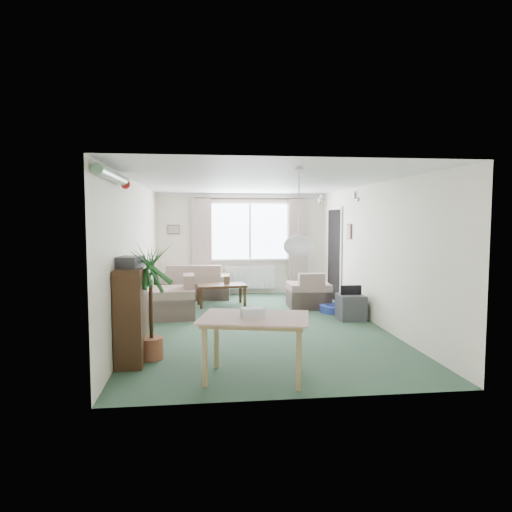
{
  "coord_description": "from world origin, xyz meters",
  "views": [
    {
      "loc": [
        -0.94,
        -7.61,
        1.81
      ],
      "look_at": [
        0.0,
        0.3,
        1.15
      ],
      "focal_mm": 32.0,
      "sensor_mm": 36.0,
      "label": 1
    }
  ],
  "objects": [
    {
      "name": "ground",
      "position": [
        0.0,
        0.0,
        0.0
      ],
      "size": [
        6.5,
        6.5,
        0.0
      ],
      "primitive_type": "plane",
      "color": "#2C4A36"
    },
    {
      "name": "window",
      "position": [
        0.2,
        3.23,
        1.5
      ],
      "size": [
        1.8,
        0.03,
        1.3
      ],
      "primitive_type": "cube",
      "color": "white"
    },
    {
      "name": "curtain_rod",
      "position": [
        0.2,
        3.15,
        2.27
      ],
      "size": [
        2.6,
        0.03,
        0.03
      ],
      "primitive_type": "cube",
      "color": "black"
    },
    {
      "name": "curtain_left",
      "position": [
        -0.95,
        3.13,
        1.27
      ],
      "size": [
        0.45,
        0.08,
        2.0
      ],
      "primitive_type": "cube",
      "color": "beige"
    },
    {
      "name": "curtain_right",
      "position": [
        1.35,
        3.13,
        1.27
      ],
      "size": [
        0.45,
        0.08,
        2.0
      ],
      "primitive_type": "cube",
      "color": "beige"
    },
    {
      "name": "radiator",
      "position": [
        0.2,
        3.19,
        0.4
      ],
      "size": [
        1.2,
        0.1,
        0.55
      ],
      "primitive_type": "cube",
      "color": "white"
    },
    {
      "name": "doorway",
      "position": [
        1.99,
        2.2,
        1.0
      ],
      "size": [
        0.03,
        0.95,
        2.0
      ],
      "primitive_type": "cube",
      "color": "black"
    },
    {
      "name": "pendant_lamp",
      "position": [
        0.2,
        -2.3,
        1.48
      ],
      "size": [
        0.36,
        0.36,
        0.36
      ],
      "primitive_type": "sphere",
      "color": "white"
    },
    {
      "name": "tinsel_garland",
      "position": [
        -1.92,
        -2.3,
        2.28
      ],
      "size": [
        1.6,
        1.6,
        0.12
      ],
      "primitive_type": "cylinder",
      "color": "#196626"
    },
    {
      "name": "bauble_cluster_a",
      "position": [
        1.3,
        0.9,
        2.22
      ],
      "size": [
        0.2,
        0.2,
        0.2
      ],
      "primitive_type": "sphere",
      "color": "silver"
    },
    {
      "name": "bauble_cluster_b",
      "position": [
        1.6,
        -0.3,
        2.22
      ],
      "size": [
        0.2,
        0.2,
        0.2
      ],
      "primitive_type": "sphere",
      "color": "silver"
    },
    {
      "name": "wall_picture_back",
      "position": [
        -1.6,
        3.23,
        1.55
      ],
      "size": [
        0.28,
        0.03,
        0.22
      ],
      "primitive_type": "cube",
      "color": "brown"
    },
    {
      "name": "wall_picture_right",
      "position": [
        1.98,
        1.2,
        1.55
      ],
      "size": [
        0.03,
        0.24,
        0.3
      ],
      "primitive_type": "cube",
      "color": "brown"
    },
    {
      "name": "sofa",
      "position": [
        -1.1,
        2.75,
        0.39
      ],
      "size": [
        1.62,
        0.95,
        0.78
      ],
      "primitive_type": "cube",
      "rotation": [
        0.0,
        0.0,
        3.06
      ],
      "color": "tan",
      "rests_on": "ground"
    },
    {
      "name": "armchair_corner",
      "position": [
        1.21,
        1.39,
        0.36
      ],
      "size": [
        0.83,
        0.79,
        0.73
      ],
      "primitive_type": "cube",
      "rotation": [
        0.0,
        0.0,
        3.12
      ],
      "color": "beige",
      "rests_on": "ground"
    },
    {
      "name": "armchair_left",
      "position": [
        -1.5,
        0.76,
        0.39
      ],
      "size": [
        0.87,
        0.91,
        0.78
      ],
      "primitive_type": "cube",
      "rotation": [
        0.0,
        0.0,
        -1.52
      ],
      "color": "#BCAF8E",
      "rests_on": "ground"
    },
    {
      "name": "coffee_table",
      "position": [
        -0.55,
        1.76,
        0.22
      ],
      "size": [
        1.06,
        0.67,
        0.45
      ],
      "primitive_type": "cube",
      "rotation": [
        0.0,
        0.0,
        0.12
      ],
      "color": "black",
      "rests_on": "ground"
    },
    {
      "name": "photo_frame",
      "position": [
        -0.44,
        1.78,
        0.53
      ],
      "size": [
        0.12,
        0.05,
        0.16
      ],
      "primitive_type": "cube",
      "rotation": [
        0.0,
        0.0,
        0.22
      ],
      "color": "#503C29",
      "rests_on": "coffee_table"
    },
    {
      "name": "bookshelf",
      "position": [
        -1.84,
        -1.73,
        0.6
      ],
      "size": [
        0.36,
        0.98,
        1.19
      ],
      "primitive_type": "cube",
      "rotation": [
        0.0,
        0.0,
        0.03
      ],
      "color": "black",
      "rests_on": "ground"
    },
    {
      "name": "hifi_box",
      "position": [
        -1.85,
        -1.78,
        1.26
      ],
      "size": [
        0.36,
        0.41,
        0.14
      ],
      "primitive_type": "cube",
      "rotation": [
        0.0,
        0.0,
        -0.26
      ],
      "color": "#333237",
      "rests_on": "bookshelf"
    },
    {
      "name": "houseplant",
      "position": [
        -1.59,
        -1.74,
        0.75
      ],
      "size": [
        0.85,
        0.85,
        1.5
      ],
      "primitive_type": "cylinder",
      "rotation": [
        0.0,
        0.0,
        -0.43
      ],
      "color": "#1A4D24",
      "rests_on": "ground"
    },
    {
      "name": "dining_table",
      "position": [
        -0.36,
        -2.6,
        0.34
      ],
      "size": [
        1.24,
        0.97,
        0.69
      ],
      "primitive_type": "cube",
      "rotation": [
        0.0,
        0.0,
        -0.23
      ],
      "color": "tan",
      "rests_on": "ground"
    },
    {
      "name": "gift_box",
      "position": [
        -0.39,
        -2.62,
        0.75
      ],
      "size": [
        0.27,
        0.2,
        0.12
      ],
      "primitive_type": "cube",
      "rotation": [
        0.0,
        0.0,
        0.09
      ],
      "color": "silver",
      "rests_on": "dining_table"
    },
    {
      "name": "tv_cube",
      "position": [
        1.7,
        0.2,
        0.22
      ],
      "size": [
        0.46,
        0.5,
        0.45
      ],
      "primitive_type": "cube",
      "rotation": [
        0.0,
        0.0,
        -0.02
      ],
      "color": "#313135",
      "rests_on": "ground"
    },
    {
      "name": "pet_bed",
      "position": [
        1.65,
        0.86,
        0.07
      ],
      "size": [
        0.85,
        0.85,
        0.13
      ],
      "primitive_type": "cylinder",
      "rotation": [
        0.0,
        0.0,
        0.32
      ],
      "color": "#21379B",
      "rests_on": "ground"
    }
  ]
}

